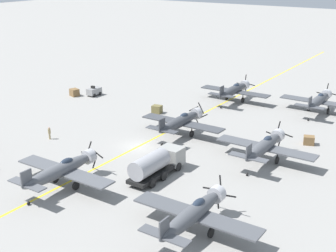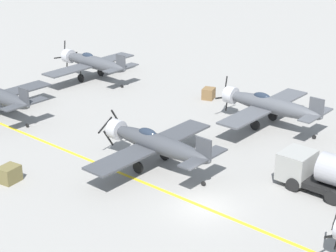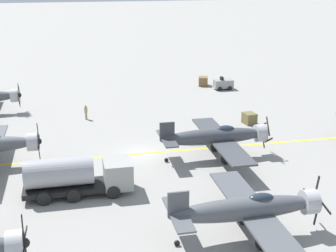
# 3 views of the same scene
# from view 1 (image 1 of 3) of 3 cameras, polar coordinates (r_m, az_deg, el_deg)

# --- Properties ---
(ground_plane) EXTENTS (400.00, 400.00, 0.00)m
(ground_plane) POSITION_cam_1_polar(r_m,az_deg,el_deg) (59.76, -3.58, -2.48)
(ground_plane) COLOR gray
(taxiway_stripe) EXTENTS (0.30, 160.00, 0.01)m
(taxiway_stripe) POSITION_cam_1_polar(r_m,az_deg,el_deg) (59.76, -3.58, -2.47)
(taxiway_stripe) COLOR yellow
(taxiway_stripe) RESTS_ON ground
(airplane_mid_center) EXTENTS (12.00, 9.98, 3.65)m
(airplane_mid_center) POSITION_cam_1_polar(r_m,az_deg,el_deg) (62.63, 1.59, 0.56)
(airplane_mid_center) COLOR #404348
(airplane_mid_center) RESTS_ON ground
(airplane_near_center) EXTENTS (12.00, 9.98, 3.68)m
(airplane_near_center) POSITION_cam_1_polar(r_m,az_deg,el_deg) (49.53, -12.82, -5.21)
(airplane_near_center) COLOR #55585D
(airplane_near_center) RESTS_ON ground
(airplane_mid_right) EXTENTS (12.00, 9.98, 3.78)m
(airplane_mid_right) POSITION_cam_1_polar(r_m,az_deg,el_deg) (55.47, 11.70, -2.40)
(airplane_mid_right) COLOR #505258
(airplane_mid_right) RESTS_ON ground
(airplane_near_right) EXTENTS (12.00, 9.98, 3.80)m
(airplane_near_right) POSITION_cam_1_polar(r_m,az_deg,el_deg) (40.51, 3.20, -10.56)
(airplane_near_right) COLOR #4D5055
(airplane_near_right) RESTS_ON ground
(airplane_far_center) EXTENTS (12.00, 9.98, 3.80)m
(airplane_far_center) POSITION_cam_1_polar(r_m,az_deg,el_deg) (78.90, 8.06, 4.36)
(airplane_far_center) COLOR #404248
(airplane_far_center) RESTS_ON ground
(airplane_far_right) EXTENTS (12.00, 9.98, 3.80)m
(airplane_far_right) POSITION_cam_1_polar(r_m,az_deg,el_deg) (75.80, 17.90, 2.97)
(airplane_far_right) COLOR #4A4D52
(airplane_far_right) RESTS_ON ground
(fuel_tanker) EXTENTS (2.68, 8.00, 2.98)m
(fuel_tanker) POSITION_cam_1_polar(r_m,az_deg,el_deg) (50.97, -1.37, -4.59)
(fuel_tanker) COLOR black
(fuel_tanker) RESTS_ON ground
(tow_tractor) EXTENTS (1.57, 2.60, 1.79)m
(tow_tractor) POSITION_cam_1_polar(r_m,az_deg,el_deg) (83.17, -9.00, 4.22)
(tow_tractor) COLOR gray
(tow_tractor) RESTS_ON ground
(ground_crew_walking) EXTENTS (0.36, 0.36, 1.66)m
(ground_crew_walking) POSITION_cam_1_polar(r_m,az_deg,el_deg) (63.68, -14.27, -0.79)
(ground_crew_walking) COLOR tan
(ground_crew_walking) RESTS_ON ground
(supply_crate_by_tanker) EXTENTS (1.60, 1.40, 1.19)m
(supply_crate_by_tanker) POSITION_cam_1_polar(r_m,az_deg,el_deg) (72.62, -1.35, 2.06)
(supply_crate_by_tanker) COLOR brown
(supply_crate_by_tanker) RESTS_ON ground
(supply_crate_mid_lane) EXTENTS (1.82, 1.65, 1.27)m
(supply_crate_mid_lane) POSITION_cam_1_polar(r_m,az_deg,el_deg) (83.58, -11.34, 4.04)
(supply_crate_mid_lane) COLOR brown
(supply_crate_mid_lane) RESTS_ON ground
(supply_crate_outboard) EXTENTS (1.63, 1.49, 1.11)m
(supply_crate_outboard) POSITION_cam_1_polar(r_m,az_deg,el_deg) (62.73, 16.80, -1.68)
(supply_crate_outboard) COLOR brown
(supply_crate_outboard) RESTS_ON ground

